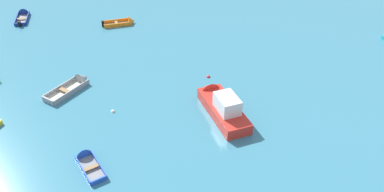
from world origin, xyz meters
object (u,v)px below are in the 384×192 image
Objects in this scene: motor_launch_red_far_back at (221,105)px; mooring_buoy_trailing at (208,77)px; rowboat_orange_near_left at (125,22)px; mooring_buoy_near_foreground at (113,112)px; rowboat_deep_blue_center at (23,15)px; rowboat_grey_back_row_left at (77,84)px; rowboat_blue_outer_left at (86,159)px.

mooring_buoy_trailing is (-1.11, 4.96, -0.66)m from motor_launch_red_far_back.
motor_launch_red_far_back is at bearing -55.27° from rowboat_orange_near_left.
rowboat_deep_blue_center is at bearing 130.04° from mooring_buoy_near_foreground.
rowboat_grey_back_row_left is 5.21m from mooring_buoy_near_foreground.
rowboat_orange_near_left is 12.22m from rowboat_deep_blue_center.
rowboat_grey_back_row_left is at bearing -52.56° from rowboat_deep_blue_center.
rowboat_deep_blue_center is 28.41m from motor_launch_red_far_back.
motor_launch_red_far_back reaches higher than mooring_buoy_near_foreground.
motor_launch_red_far_back is at bearing -13.05° from rowboat_grey_back_row_left.
rowboat_deep_blue_center is at bearing 143.81° from motor_launch_red_far_back.
mooring_buoy_trailing is at bearing 37.55° from mooring_buoy_near_foreground.
rowboat_orange_near_left reaches higher than rowboat_blue_outer_left.
mooring_buoy_near_foreground is (-8.34, -0.59, -0.66)m from motor_launch_red_far_back.
rowboat_grey_back_row_left is 0.67× the size of motor_launch_red_far_back.
rowboat_deep_blue_center is 24.81m from mooring_buoy_trailing.
rowboat_orange_near_left reaches higher than mooring_buoy_near_foreground.
mooring_buoy_trailing is (11.14, 2.12, -0.21)m from rowboat_grey_back_row_left.
mooring_buoy_near_foreground is at bearing -49.96° from rowboat_deep_blue_center.
rowboat_deep_blue_center is 1.28× the size of rowboat_blue_outer_left.
mooring_buoy_near_foreground is (3.92, -3.43, -0.21)m from rowboat_grey_back_row_left.
rowboat_blue_outer_left is (1.91, -21.53, -0.04)m from rowboat_orange_near_left.
rowboat_blue_outer_left is 10.71m from motor_launch_red_far_back.
rowboat_blue_outer_left is 10.02× the size of mooring_buoy_near_foreground.
mooring_buoy_trailing is at bearing 54.72° from rowboat_blue_outer_left.
motor_launch_red_far_back reaches higher than rowboat_blue_outer_left.
rowboat_orange_near_left is 0.55× the size of motor_launch_red_far_back.
rowboat_grey_back_row_left is 12.59m from motor_launch_red_far_back.
mooring_buoy_trailing is at bearing 10.78° from rowboat_grey_back_row_left.
rowboat_blue_outer_left is 0.49× the size of motor_launch_red_far_back.
rowboat_grey_back_row_left reaches higher than rowboat_blue_outer_left.
rowboat_blue_outer_left is at bearing -95.58° from mooring_buoy_near_foreground.
motor_launch_red_far_back is (8.86, 5.99, 0.51)m from rowboat_blue_outer_left.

